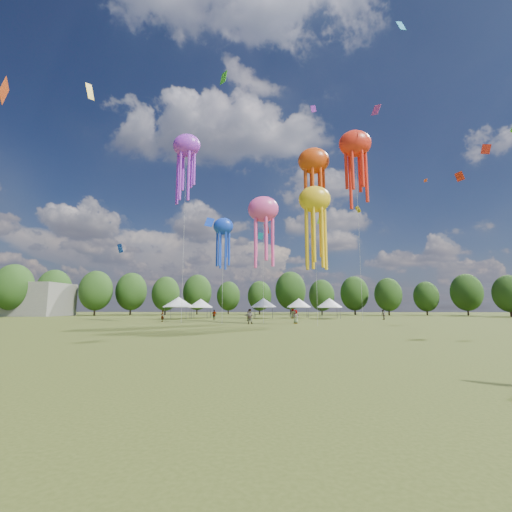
{
  "coord_description": "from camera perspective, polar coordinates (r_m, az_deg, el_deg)",
  "views": [
    {
      "loc": [
        0.09,
        -11.42,
        2.08
      ],
      "look_at": [
        -1.37,
        15.0,
        6.0
      ],
      "focal_mm": 24.44,
      "sensor_mm": 36.0,
      "label": 1
    }
  ],
  "objects": [
    {
      "name": "ground",
      "position": [
        11.6,
        2.79,
        -18.75
      ],
      "size": [
        300.0,
        300.0,
        0.0
      ],
      "primitive_type": "plane",
      "color": "#384416",
      "rests_on": "ground"
    },
    {
      "name": "spectator_near",
      "position": [
        44.57,
        -1.08,
        -9.88
      ],
      "size": [
        1.0,
        0.82,
        1.9
      ],
      "primitive_type": "imported",
      "rotation": [
        0.0,
        0.0,
        3.03
      ],
      "color": "gray",
      "rests_on": "ground"
    },
    {
      "name": "spectators_far",
      "position": [
        58.95,
        4.32,
        -9.59
      ],
      "size": [
        35.5,
        24.29,
        1.87
      ],
      "color": "gray",
      "rests_on": "ground"
    },
    {
      "name": "festival_tents",
      "position": [
        67.14,
        -1.14,
        -7.66
      ],
      "size": [
        33.0,
        11.81,
        4.0
      ],
      "color": "#47474C",
      "rests_on": "ground"
    },
    {
      "name": "show_kites",
      "position": [
        56.25,
        7.91,
        12.15
      ],
      "size": [
        30.99,
        20.31,
        31.86
      ],
      "color": "#FF4B9F",
      "rests_on": "ground"
    },
    {
      "name": "small_kites",
      "position": [
        61.41,
        -0.08,
        19.37
      ],
      "size": [
        74.05,
        61.99,
        44.59
      ],
      "color": "#FF4B9F",
      "rests_on": "ground"
    },
    {
      "name": "treeline",
      "position": [
        74.17,
        0.1,
        -4.98
      ],
      "size": [
        201.57,
        95.24,
        13.43
      ],
      "color": "#38281C",
      "rests_on": "ground"
    }
  ]
}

